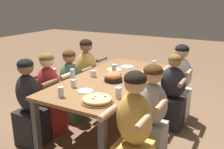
% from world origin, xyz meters
% --- Properties ---
extents(ground_plane, '(18.00, 18.00, 0.00)m').
position_xyz_m(ground_plane, '(0.00, 0.00, 0.00)').
color(ground_plane, brown).
rests_on(ground_plane, ground).
extents(dining_table, '(2.15, 1.02, 0.78)m').
position_xyz_m(dining_table, '(0.00, 0.00, 0.71)').
color(dining_table, brown).
rests_on(dining_table, ground).
extents(pizza_board_main, '(0.34, 0.34, 0.06)m').
position_xyz_m(pizza_board_main, '(-0.81, -0.27, 0.81)').
color(pizza_board_main, '#996B42').
rests_on(pizza_board_main, dining_table).
extents(skillet_bowl, '(0.35, 0.24, 0.13)m').
position_xyz_m(skillet_bowl, '(-0.12, -0.08, 0.84)').
color(skillet_bowl, black).
rests_on(skillet_bowl, dining_table).
extents(empty_plate_a, '(0.18, 0.18, 0.02)m').
position_xyz_m(empty_plate_a, '(0.38, -0.30, 0.79)').
color(empty_plate_a, white).
rests_on(empty_plate_a, dining_table).
extents(empty_plate_b, '(0.23, 0.23, 0.02)m').
position_xyz_m(empty_plate_b, '(0.37, 0.16, 0.79)').
color(empty_plate_b, white).
rests_on(empty_plate_b, dining_table).
extents(empty_plate_c, '(0.18, 0.18, 0.02)m').
position_xyz_m(empty_plate_c, '(-0.61, 0.03, 0.79)').
color(empty_plate_c, white).
rests_on(empty_plate_c, dining_table).
extents(empty_plate_d, '(0.20, 0.20, 0.02)m').
position_xyz_m(empty_plate_d, '(0.61, 0.06, 0.79)').
color(empty_plate_d, white).
rests_on(empty_plate_d, dining_table).
extents(cocktail_glass_blue, '(0.08, 0.08, 0.11)m').
position_xyz_m(cocktail_glass_blue, '(-0.08, 0.25, 0.82)').
color(cocktail_glass_blue, silver).
rests_on(cocktail_glass_blue, dining_table).
extents(drinking_glass_a, '(0.06, 0.06, 0.12)m').
position_xyz_m(drinking_glass_a, '(-0.88, 0.16, 0.84)').
color(drinking_glass_a, silver).
rests_on(drinking_glass_a, dining_table).
extents(drinking_glass_b, '(0.07, 0.07, 0.13)m').
position_xyz_m(drinking_glass_b, '(0.72, -0.35, 0.84)').
color(drinking_glass_b, silver).
rests_on(drinking_glass_b, dining_table).
extents(drinking_glass_c, '(0.07, 0.07, 0.10)m').
position_xyz_m(drinking_glass_c, '(-0.56, 0.24, 0.83)').
color(drinking_glass_c, silver).
rests_on(drinking_glass_c, dining_table).
extents(drinking_glass_d, '(0.06, 0.06, 0.15)m').
position_xyz_m(drinking_glass_d, '(-0.32, 0.43, 0.85)').
color(drinking_glass_d, silver).
rests_on(drinking_glass_d, dining_table).
extents(drinking_glass_e, '(0.07, 0.07, 0.15)m').
position_xyz_m(drinking_glass_e, '(0.17, 0.06, 0.85)').
color(drinking_glass_e, silver).
rests_on(drinking_glass_e, dining_table).
extents(drinking_glass_f, '(0.07, 0.07, 0.13)m').
position_xyz_m(drinking_glass_f, '(-0.60, -0.41, 0.84)').
color(drinking_glass_f, silver).
rests_on(drinking_glass_f, dining_table).
extents(diner_near_right, '(0.51, 0.40, 1.19)m').
position_xyz_m(diner_near_right, '(0.84, -0.73, 0.55)').
color(diner_near_right, silver).
rests_on(diner_near_right, ground).
extents(diner_near_left, '(0.51, 0.40, 1.22)m').
position_xyz_m(diner_near_left, '(-0.90, -0.73, 0.57)').
color(diner_near_left, gold).
rests_on(diner_near_left, ground).
extents(diner_near_midright, '(0.51, 0.40, 1.11)m').
position_xyz_m(diner_near_midright, '(0.46, -0.73, 0.50)').
color(diner_near_midright, '#232328').
rests_on(diner_near_midright, ground).
extents(diner_far_midright, '(0.51, 0.40, 1.20)m').
position_xyz_m(diner_far_midright, '(0.45, 0.73, 0.56)').
color(diner_far_midright, gold).
rests_on(diner_far_midright, ground).
extents(diner_far_center, '(0.51, 0.40, 1.10)m').
position_xyz_m(diner_far_center, '(0.01, 0.73, 0.51)').
color(diner_far_center, '#477556').
rests_on(diner_far_center, ground).
extents(diner_near_midleft, '(0.51, 0.40, 1.17)m').
position_xyz_m(diner_near_midleft, '(-0.42, -0.73, 0.55)').
color(diner_near_midleft, '#99999E').
rests_on(diner_near_midleft, ground).
extents(diner_far_midleft, '(0.51, 0.40, 1.15)m').
position_xyz_m(diner_far_midleft, '(-0.47, 0.73, 0.53)').
color(diner_far_midleft, '#B22D2D').
rests_on(diner_far_midleft, ground).
extents(diner_far_left, '(0.51, 0.40, 1.15)m').
position_xyz_m(diner_far_left, '(-0.83, 0.73, 0.53)').
color(diner_far_left, '#232328').
rests_on(diner_far_left, ground).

